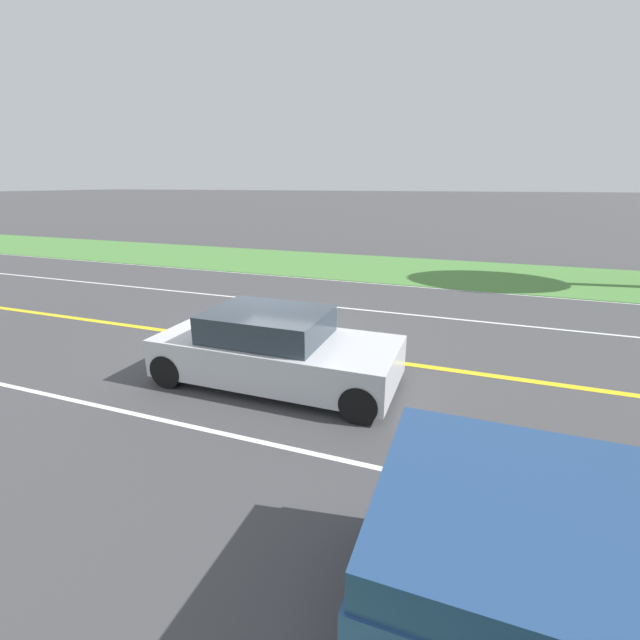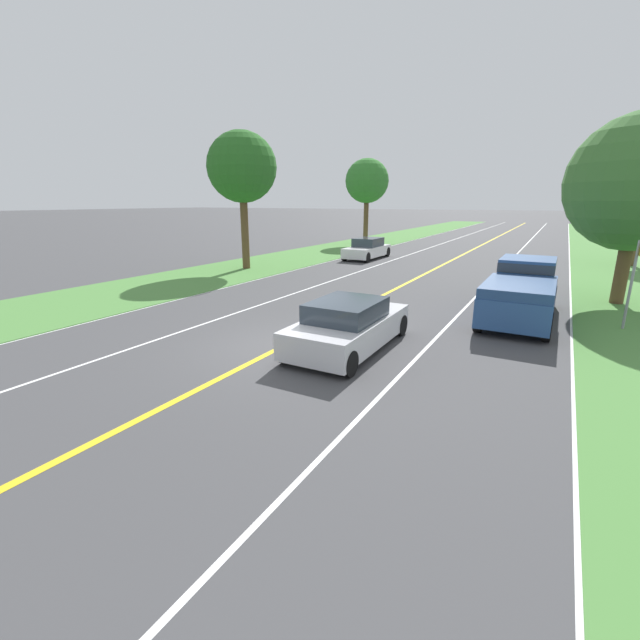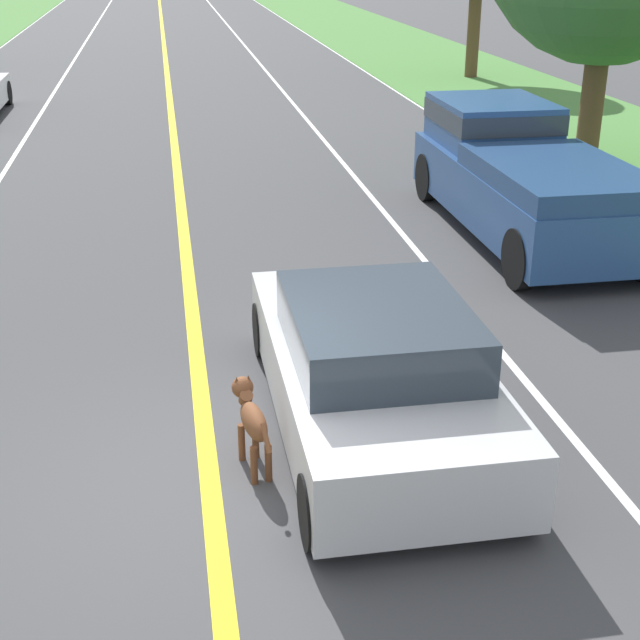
{
  "view_description": "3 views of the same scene",
  "coord_description": "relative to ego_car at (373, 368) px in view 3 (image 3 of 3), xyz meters",
  "views": [
    {
      "loc": [
        8.16,
        4.01,
        3.53
      ],
      "look_at": [
        1.31,
        1.49,
        1.19
      ],
      "focal_mm": 24.0,
      "sensor_mm": 36.0,
      "label": 1
    },
    {
      "loc": [
        6.34,
        -9.23,
        3.86
      ],
      "look_at": [
        1.03,
        0.26,
        0.83
      ],
      "focal_mm": 24.0,
      "sensor_mm": 36.0,
      "label": 2
    },
    {
      "loc": [
        -0.18,
        -6.73,
        4.46
      ],
      "look_at": [
        1.1,
        0.64,
        1.22
      ],
      "focal_mm": 50.0,
      "sensor_mm": 36.0,
      "label": 3
    }
  ],
  "objects": [
    {
      "name": "ego_car",
      "position": [
        0.0,
        0.0,
        0.0
      ],
      "size": [
        1.92,
        4.37,
        1.35
      ],
      "color": "silver",
      "rests_on": "ground"
    },
    {
      "name": "lane_dash_same_dir",
      "position": [
        1.87,
        -0.74,
        -0.63
      ],
      "size": [
        0.1,
        160.0,
        0.01
      ],
      "primitive_type": "cube",
      "color": "white",
      "rests_on": "ground"
    },
    {
      "name": "ground_plane",
      "position": [
        -1.63,
        -0.74,
        -0.64
      ],
      "size": [
        400.0,
        400.0,
        0.0
      ],
      "primitive_type": "plane",
      "color": "#424244"
    },
    {
      "name": "centre_divider_line",
      "position": [
        -1.63,
        -0.74,
        -0.63
      ],
      "size": [
        0.18,
        160.0,
        0.01
      ],
      "primitive_type": "cube",
      "color": "yellow",
      "rests_on": "ground"
    },
    {
      "name": "pickup_truck",
      "position": [
        3.74,
        5.84,
        0.33
      ],
      "size": [
        2.08,
        5.69,
        1.88
      ],
      "color": "#284C84",
      "rests_on": "ground"
    },
    {
      "name": "dog",
      "position": [
        -1.23,
        -0.52,
        -0.13
      ],
      "size": [
        0.32,
        1.03,
        0.79
      ],
      "rotation": [
        0.0,
        0.0,
        0.17
      ],
      "color": "brown",
      "rests_on": "ground"
    }
  ]
}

